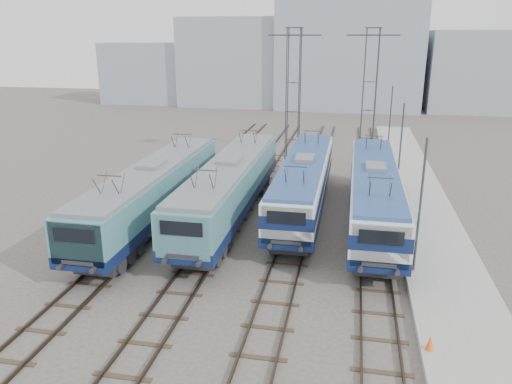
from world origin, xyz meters
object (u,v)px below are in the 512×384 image
Objects in this scene: mast_mid at (400,153)px; mast_rear at (390,124)px; safety_cone at (430,343)px; locomotive_center_left at (230,185)px; locomotive_far_right at (374,191)px; locomotive_center_right at (304,180)px; catenary_tower_west at (293,93)px; locomotive_far_left at (152,190)px; mast_front at (420,210)px; catenary_tower_east at (369,92)px.

mast_mid and mast_rear have the same top height.
mast_mid reaches higher than safety_cone.
locomotive_center_left reaches higher than locomotive_far_right.
safety_cone is at bearing -67.15° from locomotive_center_right.
locomotive_center_left is 1.03× the size of locomotive_far_right.
catenary_tower_west is 1.71× the size of mast_mid.
mast_mid is (1.85, 5.47, 1.18)m from locomotive_far_right.
locomotive_far_left is at bearing 144.60° from safety_cone.
catenary_tower_west is at bearing 80.96° from locomotive_center_left.
catenary_tower_west is 22.00m from mast_front.
locomotive_far_right is 2.60× the size of mast_mid.
locomotive_center_right is at bearing -148.66° from mast_mid.
mast_mid reaches higher than locomotive_far_left.
catenary_tower_west is at bearing 107.66° from safety_cone.
locomotive_far_right is 2.60× the size of mast_front.
catenary_tower_west is 6.80m from catenary_tower_east.
locomotive_far_left is at bearing 164.91° from mast_front.
catenary_tower_west is at bearing 100.74° from locomotive_center_right.
locomotive_far_left is 17.29m from mast_mid.
locomotive_far_left is 17.78m from catenary_tower_west.
locomotive_far_left is 13.71m from locomotive_far_right.
mast_mid is at bearing 31.34° from locomotive_center_right.
mast_front reaches higher than locomotive_far_left.
catenary_tower_west is (6.75, 15.86, 4.35)m from locomotive_far_left.
locomotive_far_left is 31.28× the size of safety_cone.
safety_cone is (10.75, -12.55, -1.74)m from locomotive_center_left.
mast_mid is 1.00× the size of mast_rear.
locomotive_center_left is 2.69× the size of mast_front.
locomotive_center_right is (4.50, 2.28, -0.05)m from locomotive_center_left.
catenary_tower_west is (-6.75, 13.47, 4.32)m from locomotive_far_right.
locomotive_center_right is 1.49× the size of catenary_tower_east.
locomotive_far_left is 4.82m from locomotive_center_left.
locomotive_center_right is 10.39m from mast_front.
catenary_tower_west is (-2.25, 11.87, 4.36)m from locomotive_center_right.
locomotive_center_left is 18.86m from catenary_tower_east.
catenary_tower_east is (6.50, 2.00, 0.00)m from catenary_tower_west.
mast_front is at bearing 89.14° from safety_cone.
locomotive_center_right is 1.49× the size of catenary_tower_west.
catenary_tower_east is at bearing 17.10° from catenary_tower_west.
catenary_tower_east is (-0.25, 15.47, 4.32)m from locomotive_far_right.
safety_cone is at bearing -35.40° from locomotive_far_left.
safety_cone is at bearing -86.01° from catenary_tower_east.
mast_rear is at bearing 52.30° from locomotive_far_left.
mast_rear is at bearing 83.96° from locomotive_far_right.
locomotive_center_left is 5.04m from locomotive_center_right.
locomotive_far_left is 2.63× the size of mast_rear.
mast_rear is (8.60, 4.00, -3.14)m from catenary_tower_west.
locomotive_center_right is 4.78m from locomotive_far_right.
locomotive_far_left is 1.03× the size of locomotive_center_right.
mast_front is (10.85, -5.85, 1.17)m from locomotive_center_left.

